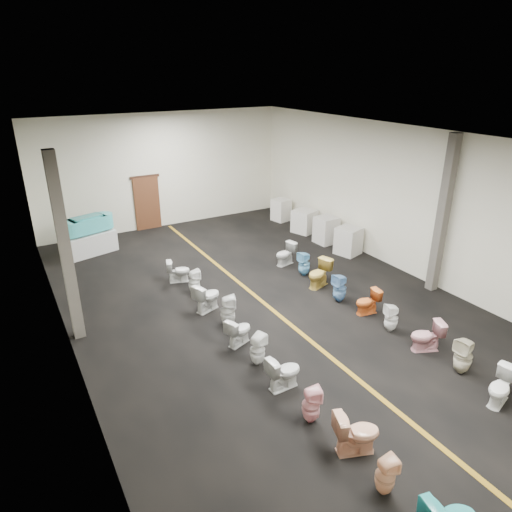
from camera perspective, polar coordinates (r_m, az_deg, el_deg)
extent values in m
plane|color=black|center=(12.59, 1.43, -6.24)|extent=(16.00, 16.00, 0.00)
plane|color=black|center=(11.14, 1.66, 14.47)|extent=(16.00, 16.00, 0.00)
plane|color=beige|center=(18.73, -11.47, 10.39)|extent=(10.00, 0.00, 10.00)
plane|color=beige|center=(10.19, -23.28, -1.40)|extent=(0.00, 16.00, 16.00)
plane|color=beige|center=(14.79, 18.45, 6.46)|extent=(0.00, 16.00, 16.00)
cube|color=#906715|center=(12.59, 1.43, -6.23)|extent=(0.12, 15.60, 0.01)
cube|color=#562D19|center=(18.73, -13.45, 6.43)|extent=(1.00, 0.10, 2.10)
cube|color=#331C11|center=(18.48, -13.76, 9.62)|extent=(1.15, 0.08, 0.10)
cube|color=#59544C|center=(11.14, -22.74, 0.68)|extent=(0.25, 0.25, 4.50)
cube|color=#59544C|center=(13.70, 22.30, 4.67)|extent=(0.25, 0.25, 4.50)
cube|color=silver|center=(16.96, -20.00, 1.54)|extent=(1.83, 1.24, 0.74)
cube|color=#44C1C5|center=(16.74, -20.31, 3.71)|extent=(1.34, 0.98, 0.50)
cylinder|color=#44C1C5|center=(16.51, -22.14, 3.18)|extent=(0.66, 0.66, 0.50)
cylinder|color=#44C1C5|center=(17.00, -18.53, 4.22)|extent=(0.66, 0.66, 0.50)
cube|color=teal|center=(16.69, -20.40, 4.36)|extent=(1.09, 0.73, 0.20)
cube|color=beige|center=(16.16, 11.47, 1.87)|extent=(0.92, 0.92, 0.95)
cube|color=beige|center=(17.05, 8.75, 3.23)|extent=(0.75, 0.75, 0.99)
cube|color=silver|center=(18.10, 6.07, 4.36)|extent=(1.00, 1.00, 0.89)
cube|color=white|center=(19.43, 3.15, 5.78)|extent=(0.77, 0.77, 0.92)
imported|color=#FCBE91|center=(7.92, 15.87, -24.91)|extent=(0.35, 0.34, 0.68)
imported|color=#E4A380|center=(8.38, 12.46, -20.77)|extent=(0.88, 0.68, 0.79)
imported|color=#F2AAAF|center=(8.81, 6.89, -17.98)|extent=(0.42, 0.42, 0.73)
imported|color=silver|center=(9.52, 3.49, -14.27)|extent=(0.74, 0.44, 0.74)
imported|color=white|center=(10.14, 0.21, -11.62)|extent=(0.44, 0.44, 0.74)
imported|color=silver|center=(10.84, -2.16, -9.32)|extent=(0.77, 0.60, 0.69)
imported|color=silver|center=(11.55, -3.55, -6.83)|extent=(0.46, 0.46, 0.81)
imported|color=silver|center=(12.28, -6.14, -5.07)|extent=(0.88, 0.68, 0.79)
imported|color=white|center=(13.22, -7.73, -3.21)|extent=(0.36, 0.35, 0.73)
imported|color=silver|center=(14.02, -9.68, -1.85)|extent=(0.77, 0.57, 0.70)
imported|color=white|center=(10.28, 28.33, -14.24)|extent=(0.81, 0.59, 0.74)
imported|color=beige|center=(10.80, 24.49, -11.27)|extent=(0.43, 0.43, 0.84)
imported|color=pink|center=(11.29, 20.54, -9.36)|extent=(0.83, 0.67, 0.74)
imported|color=white|center=(11.79, 16.56, -7.42)|extent=(0.41, 0.40, 0.72)
imported|color=orange|center=(12.42, 13.77, -5.61)|extent=(0.71, 0.46, 0.68)
imported|color=#6DA0D3|center=(12.86, 10.42, -3.96)|extent=(0.40, 0.40, 0.82)
imported|color=gold|center=(13.61, 7.91, -2.21)|extent=(0.91, 0.69, 0.83)
imported|color=#74C1E9|center=(14.29, 6.04, -0.97)|extent=(0.38, 0.38, 0.78)
imported|color=silver|center=(15.03, 3.69, 0.25)|extent=(0.80, 0.56, 0.74)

